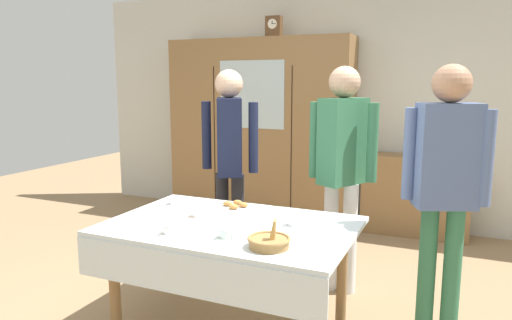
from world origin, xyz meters
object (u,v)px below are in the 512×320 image
object	(u,v)px
bookshelf_low	(415,196)
person_by_cabinet	(342,156)
person_beside_shelf	(446,175)
mantel_clock	(274,27)
dining_table	(229,240)
tea_cup_mid_left	(175,202)
spoon_far_right	(321,217)
pastry_plate	(235,207)
person_behind_table_right	(230,150)
book_stack	(418,154)
spoon_center	(194,211)
tea_cup_back_edge	(226,235)
tea_cup_far_right	(294,222)
tea_cup_far_left	(198,214)
tea_cup_near_left	(169,230)
wall_cabinet	(259,130)
bread_basket	(269,241)
spoon_near_left	(333,233)

from	to	relation	value
bookshelf_low	person_by_cabinet	world-z (taller)	person_by_cabinet
bookshelf_low	person_beside_shelf	distance (m)	2.23
mantel_clock	dining_table	bearing A→B (deg)	-74.45
tea_cup_mid_left	spoon_far_right	size ratio (longest dim) A/B	1.09
pastry_plate	person_behind_table_right	xyz separation A→B (m)	(-0.34, 0.59, 0.31)
book_stack	spoon_center	size ratio (longest dim) A/B	1.88
spoon_center	tea_cup_back_edge	bearing A→B (deg)	-42.42
tea_cup_far_right	spoon_far_right	bearing A→B (deg)	68.15
spoon_center	tea_cup_far_left	bearing A→B (deg)	-50.42
tea_cup_near_left	dining_table	bearing A→B (deg)	52.80
tea_cup_far_right	wall_cabinet	bearing A→B (deg)	117.70
tea_cup_far_left	bread_basket	world-z (taller)	bread_basket
book_stack	person_beside_shelf	distance (m)	2.15
tea_cup_far_right	spoon_far_right	xyz separation A→B (m)	(0.10, 0.26, -0.02)
mantel_clock	bread_basket	size ratio (longest dim) A/B	1.00
book_stack	bread_basket	world-z (taller)	bread_basket
book_stack	tea_cup_near_left	xyz separation A→B (m)	(-1.13, -2.95, -0.11)
tea_cup_back_edge	tea_cup_mid_left	size ratio (longest dim) A/B	1.00
bookshelf_low	tea_cup_far_left	xyz separation A→B (m)	(-1.16, -2.57, 0.34)
wall_cabinet	tea_cup_near_left	bearing A→B (deg)	-77.06
spoon_center	mantel_clock	bearing A→B (deg)	98.57
mantel_clock	spoon_near_left	distance (m)	3.21
tea_cup_near_left	person_behind_table_right	distance (m)	1.32
mantel_clock	person_beside_shelf	world-z (taller)	mantel_clock
spoon_near_left	person_by_cabinet	xyz separation A→B (m)	(-0.15, 0.83, 0.33)
spoon_center	spoon_near_left	bearing A→B (deg)	-4.30
dining_table	person_behind_table_right	distance (m)	1.15
spoon_center	person_behind_table_right	distance (m)	0.85
dining_table	wall_cabinet	size ratio (longest dim) A/B	0.71
wall_cabinet	spoon_near_left	xyz separation A→B (m)	(1.55, -2.48, -0.32)
spoon_far_right	wall_cabinet	bearing A→B (deg)	122.32
tea_cup_back_edge	bookshelf_low	bearing A→B (deg)	74.69
mantel_clock	tea_cup_mid_left	world-z (taller)	mantel_clock
tea_cup_far_left	spoon_center	world-z (taller)	tea_cup_far_left
tea_cup_back_edge	tea_cup_mid_left	bearing A→B (deg)	143.06
spoon_near_left	mantel_clock	bearing A→B (deg)	118.90
spoon_far_right	person_behind_table_right	bearing A→B (deg)	149.59
tea_cup_far_right	tea_cup_far_left	world-z (taller)	same
tea_cup_near_left	pastry_plate	distance (m)	0.69
tea_cup_mid_left	wall_cabinet	bearing A→B (deg)	97.82
mantel_clock	pastry_plate	bearing A→B (deg)	-75.19
dining_table	tea_cup_back_edge	xyz separation A→B (m)	(0.11, -0.24, 0.13)
person_behind_table_right	person_beside_shelf	world-z (taller)	person_beside_shelf
bookshelf_low	spoon_center	size ratio (longest dim) A/B	9.24
book_stack	spoon_far_right	distance (m)	2.29
spoon_near_left	person_beside_shelf	xyz separation A→B (m)	(0.59, 0.42, 0.32)
person_beside_shelf	spoon_center	bearing A→B (deg)	-167.84
bookshelf_low	tea_cup_far_left	bearing A→B (deg)	-114.31
mantel_clock	tea_cup_near_left	xyz separation A→B (m)	(0.49, -2.90, -1.48)
tea_cup_far_left	spoon_far_right	distance (m)	0.82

